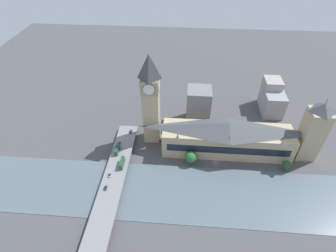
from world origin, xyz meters
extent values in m
plane|color=#4C4C4F|center=(0.00, 0.00, 0.00)|extent=(600.00, 600.00, 0.00)
cube|color=slate|center=(-30.66, 0.00, 0.15)|extent=(49.33, 360.00, 0.30)
cube|color=tan|center=(15.21, -8.00, 11.17)|extent=(24.41, 103.98, 22.35)
cube|color=black|center=(2.85, -8.00, 12.29)|extent=(0.40, 95.66, 6.70)
pyramid|color=#474C51|center=(15.21, -8.00, 26.30)|extent=(23.92, 101.90, 7.91)
cone|color=#9E8966|center=(4.00, -47.51, 24.85)|extent=(2.20, 2.20, 5.00)
cone|color=#9E8966|center=(4.00, -8.00, 24.85)|extent=(2.20, 2.20, 5.00)
cone|color=#9E8966|center=(4.00, 31.51, 24.85)|extent=(2.20, 2.20, 5.00)
cube|color=tan|center=(26.11, 54.49, 30.24)|extent=(12.99, 12.99, 60.49)
cube|color=tan|center=(26.11, 54.49, 54.64)|extent=(13.77, 13.77, 11.69)
cylinder|color=black|center=(19.44, 54.49, 54.64)|extent=(0.50, 9.69, 9.69)
cylinder|color=silver|center=(19.31, 54.49, 54.64)|extent=(0.62, 8.97, 8.97)
cylinder|color=black|center=(32.78, 54.49, 54.64)|extent=(0.50, 9.69, 9.69)
cylinder|color=silver|center=(32.92, 54.49, 54.64)|extent=(0.62, 8.97, 8.97)
cylinder|color=black|center=(26.11, 47.82, 54.64)|extent=(9.69, 0.50, 9.69)
cylinder|color=silver|center=(26.11, 47.68, 54.64)|extent=(8.97, 0.62, 8.97)
cylinder|color=black|center=(26.11, 61.16, 54.64)|extent=(9.69, 0.50, 9.69)
cylinder|color=silver|center=(26.11, 61.29, 54.64)|extent=(8.97, 0.62, 8.97)
pyramid|color=#383D42|center=(26.11, 54.49, 70.05)|extent=(13.25, 13.25, 19.12)
cube|color=tan|center=(15.21, -71.59, 22.52)|extent=(15.19, 15.19, 45.05)
pyramid|color=#474C51|center=(15.21, -71.59, 48.46)|extent=(15.19, 15.19, 6.84)
cylinder|color=#333338|center=(15.21, -71.59, 53.88)|extent=(0.30, 0.30, 4.00)
cube|color=slate|center=(-76.39, 77.09, 1.85)|extent=(3.00, 13.79, 3.70)
cube|color=slate|center=(-30.66, 77.09, 1.85)|extent=(3.00, 13.79, 3.70)
cube|color=slate|center=(15.07, 77.09, 1.85)|extent=(3.00, 13.79, 3.70)
cube|color=gray|center=(-30.66, 77.09, 4.30)|extent=(130.66, 16.23, 1.20)
cube|color=#235B33|center=(-11.85, 73.34, 6.37)|extent=(10.41, 2.45, 2.07)
cube|color=black|center=(-11.85, 73.34, 6.79)|extent=(9.37, 2.51, 0.91)
cube|color=#235B33|center=(-11.85, 73.34, 8.62)|extent=(10.20, 2.45, 2.43)
cube|color=black|center=(-11.85, 73.34, 8.74)|extent=(9.37, 2.51, 1.16)
cube|color=#1E4E2B|center=(-11.85, 73.34, 9.91)|extent=(10.10, 2.32, 0.16)
cylinder|color=black|center=(-7.53, 72.23, 5.45)|extent=(1.11, 0.28, 1.11)
cylinder|color=black|center=(-7.53, 74.46, 5.45)|extent=(1.11, 0.28, 1.11)
cylinder|color=black|center=(-16.05, 72.23, 5.45)|extent=(1.11, 0.28, 1.11)
cylinder|color=black|center=(-16.05, 74.46, 5.45)|extent=(1.11, 0.28, 1.11)
cube|color=#235B33|center=(2.15, 80.44, 6.27)|extent=(10.38, 2.50, 1.87)
cube|color=black|center=(2.15, 80.44, 6.64)|extent=(9.35, 2.56, 0.82)
cube|color=#235B33|center=(2.15, 80.44, 8.31)|extent=(10.18, 2.50, 2.20)
cube|color=black|center=(2.15, 80.44, 8.42)|extent=(9.35, 2.56, 1.06)
cube|color=#1E4E2B|center=(2.15, 80.44, 9.48)|extent=(10.07, 2.38, 0.16)
cylinder|color=black|center=(6.46, 79.30, 5.44)|extent=(1.10, 0.28, 1.10)
cylinder|color=black|center=(6.46, 81.58, 5.44)|extent=(1.10, 0.28, 1.10)
cylinder|color=black|center=(-2.06, 79.30, 5.44)|extent=(1.10, 0.28, 1.10)
cylinder|color=black|center=(-2.06, 81.58, 5.44)|extent=(1.10, 0.28, 1.10)
cube|color=silver|center=(-22.73, 80.44, 5.46)|extent=(3.83, 1.83, 0.64)
cube|color=black|center=(-22.84, 80.44, 6.08)|extent=(1.99, 1.65, 0.60)
cylinder|color=black|center=(-21.29, 79.62, 5.23)|extent=(0.67, 0.22, 0.67)
cylinder|color=black|center=(-21.29, 81.27, 5.23)|extent=(0.67, 0.22, 0.67)
cylinder|color=black|center=(-24.17, 79.62, 5.23)|extent=(0.67, 0.22, 0.67)
cylinder|color=black|center=(-24.17, 81.27, 5.23)|extent=(0.67, 0.22, 0.67)
cube|color=slate|center=(10.68, 80.84, 5.48)|extent=(4.29, 1.71, 0.70)
cube|color=black|center=(10.56, 80.84, 6.09)|extent=(2.23, 1.54, 0.53)
cylinder|color=black|center=(12.37, 80.07, 5.22)|extent=(0.66, 0.22, 0.66)
cylinder|color=black|center=(12.37, 81.61, 5.22)|extent=(0.66, 0.22, 0.66)
cylinder|color=black|center=(9.00, 80.07, 5.22)|extent=(0.66, 0.22, 0.66)
cylinder|color=black|center=(9.00, 81.61, 5.22)|extent=(0.66, 0.22, 0.66)
cube|color=#2D5638|center=(-34.28, 80.54, 5.41)|extent=(4.07, 1.78, 0.59)
cube|color=black|center=(-34.40, 80.54, 5.99)|extent=(2.12, 1.60, 0.56)
cylinder|color=black|center=(-32.67, 79.74, 5.20)|extent=(0.62, 0.22, 0.62)
cylinder|color=black|center=(-32.67, 81.34, 5.20)|extent=(0.62, 0.22, 0.62)
cylinder|color=black|center=(-35.88, 79.74, 5.20)|extent=(0.62, 0.22, 0.62)
cylinder|color=black|center=(-35.88, 81.34, 5.20)|extent=(0.62, 0.22, 0.62)
cube|color=maroon|center=(26.56, 73.82, 5.43)|extent=(4.65, 1.86, 0.55)
cube|color=black|center=(26.42, 73.82, 5.96)|extent=(2.42, 1.67, 0.51)
cylinder|color=black|center=(28.39, 72.98, 5.25)|extent=(0.71, 0.22, 0.71)
cylinder|color=black|center=(28.39, 74.66, 5.25)|extent=(0.71, 0.22, 0.71)
cylinder|color=black|center=(24.74, 72.98, 5.25)|extent=(0.71, 0.22, 0.71)
cylinder|color=black|center=(24.74, 74.66, 5.25)|extent=(0.71, 0.22, 0.71)
cube|color=#939399|center=(71.70, -57.81, 11.25)|extent=(24.56, 18.60, 22.50)
cube|color=#A39E93|center=(83.91, -56.86, 15.20)|extent=(18.35, 16.09, 30.39)
cube|color=slate|center=(53.83, 14.87, 17.37)|extent=(20.25, 21.55, 34.74)
cylinder|color=brown|center=(-1.25, 20.47, 1.44)|extent=(0.70, 0.70, 2.88)
sphere|color=#2D6633|center=(-1.25, 20.47, 6.93)|extent=(9.53, 9.53, 9.53)
cylinder|color=brown|center=(-3.20, -52.90, 1.66)|extent=(0.70, 0.70, 3.32)
sphere|color=#1E4C23|center=(-3.20, -52.90, 6.26)|extent=(6.91, 6.91, 6.91)
camera|label=1|loc=(-143.32, 27.61, 159.45)|focal=28.00mm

